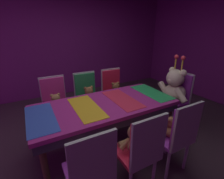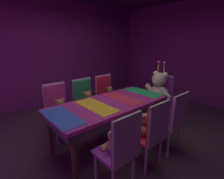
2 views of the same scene
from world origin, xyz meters
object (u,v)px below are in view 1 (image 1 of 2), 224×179
Objects in this scene: banquet_table at (105,109)px; teddy_left_2 at (116,91)px; chair_left_2 at (112,88)px; chair_right_1 at (143,148)px; teddy_left_1 at (89,96)px; chair_left_0 at (55,99)px; teddy_right_0 at (86,159)px; chair_right_2 at (179,132)px; throne_chair at (179,93)px; teddy_right_1 at (134,140)px; teddy_right_2 at (170,128)px; king_teddy_bear at (174,88)px; teddy_left_0 at (56,103)px; chair_right_0 at (91,168)px; chair_left_1 at (86,93)px.

teddy_left_2 is (-0.68, 0.57, -0.06)m from banquet_table.
chair_left_2 and chair_right_1 have the same top height.
chair_right_1 reaches higher than teddy_left_1.
chair_left_0 is (-0.82, -0.56, -0.06)m from banquet_table.
teddy_right_0 is at bearing -22.22° from teddy_left_1.
chair_right_2 is at bearing -97.97° from teddy_right_0.
chair_left_0 and chair_left_2 have the same top height.
chair_right_1 is 1.76m from throne_chair.
teddy_right_1 is 0.35× the size of throne_chair.
chair_right_2 is (1.67, -0.02, 0.00)m from chair_left_2.
teddy_right_1 is 1.18× the size of teddy_right_2.
chair_left_2 is at bearing 90.23° from chair_left_0.
chair_right_2 is (0.15, 1.10, 0.02)m from teddy_right_0.
teddy_left_1 is 0.34× the size of chair_right_2.
chair_left_0 reaches higher than teddy_left_2.
chair_left_0 is 1.51m from teddy_right_0.
chair_right_2 is at bearing -89.71° from chair_right_1.
teddy_right_0 is 1.10m from teddy_right_2.
king_teddy_bear is at bearing -44.44° from chair_right_2.
throne_chair is at bearing -49.68° from chair_right_2.
banquet_table is 1.00m from chair_left_2.
teddy_right_0 is 0.30× the size of chair_right_1.
chair_left_2 is at bearing 104.85° from teddy_left_1.
chair_right_1 reaches higher than teddy_right_0.
teddy_right_0 is 0.56m from teddy_right_1.
teddy_right_2 is (1.38, 1.11, -0.01)m from teddy_left_0.
chair_left_0 reaches higher than teddy_left_0.
teddy_left_1 is 0.97× the size of teddy_right_1.
teddy_right_0 is at bearing 0.59° from chair_left_0.
chair_right_0 is 2.89× the size of teddy_right_1.
chair_right_1 is at bearing -0.15° from teddy_left_1.
chair_left_2 is at bearing 145.48° from banquet_table.
king_teddy_bear reaches higher than teddy_left_0.
chair_left_1 is 0.56m from chair_left_2.
banquet_table is at bearing -0.86° from teddy_left_1.
teddy_left_2 is (-0.00, 0.56, -0.00)m from teddy_left_1.
chair_left_1 is 1.00× the size of throne_chair.
chair_left_0 is 3.23× the size of teddy_left_0.
chair_right_2 reaches higher than banquet_table.
teddy_left_1 is 1.61m from chair_right_0.
chair_left_0 is 2.26m from throne_chair.
throne_chair is (0.82, 1.53, 0.00)m from chair_left_1.
chair_right_2 is at bearing 40.32° from throne_chair.
throne_chair is (-0.85, 1.00, 0.00)m from chair_right_2.
teddy_left_1 is 1.38m from teddy_right_1.
chair_left_1 reaches higher than teddy_right_2.
banquet_table is 0.89m from teddy_right_2.
teddy_left_0 is at bearing -75.65° from chair_left_1.
throne_chair reaches higher than teddy_right_1.
throne_chair is (0.67, 2.11, 0.01)m from teddy_left_0.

